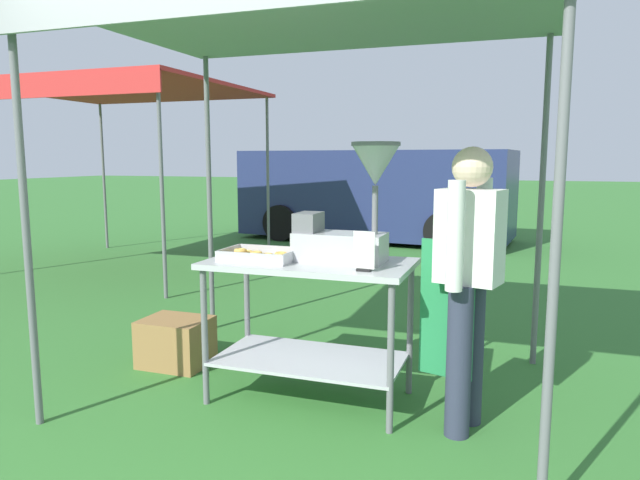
% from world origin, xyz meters
% --- Properties ---
extents(ground_plane, '(70.00, 70.00, 0.00)m').
position_xyz_m(ground_plane, '(0.00, 6.00, 0.00)').
color(ground_plane, '#33702D').
extents(stall_canopy, '(2.96, 2.22, 2.46)m').
position_xyz_m(stall_canopy, '(0.08, 1.15, 2.37)').
color(stall_canopy, slate).
rests_on(stall_canopy, ground).
extents(donut_cart, '(1.28, 0.69, 0.91)m').
position_xyz_m(donut_cart, '(0.08, 1.05, 0.66)').
color(donut_cart, '#B7B7BC').
rests_on(donut_cart, ground).
extents(donut_tray, '(0.46, 0.33, 0.07)m').
position_xyz_m(donut_tray, '(-0.21, 0.97, 0.93)').
color(donut_tray, '#B7B7BC').
rests_on(donut_tray, donut_cart).
extents(donut_fryer, '(0.65, 0.29, 0.74)m').
position_xyz_m(donut_fryer, '(0.34, 1.10, 1.21)').
color(donut_fryer, '#B7B7BC').
rests_on(donut_fryer, donut_cart).
extents(menu_sign, '(0.13, 0.05, 0.23)m').
position_xyz_m(menu_sign, '(0.49, 0.84, 1.00)').
color(menu_sign, black).
rests_on(menu_sign, donut_cart).
extents(vendor, '(0.47, 0.54, 1.61)m').
position_xyz_m(vendor, '(1.05, 0.94, 0.90)').
color(vendor, '#2D3347').
rests_on(vendor, ground).
extents(supply_crate, '(0.49, 0.39, 0.36)m').
position_xyz_m(supply_crate, '(-1.08, 1.29, 0.18)').
color(supply_crate, olive).
rests_on(supply_crate, ground).
extents(van_navy, '(5.16, 2.46, 1.69)m').
position_xyz_m(van_navy, '(-1.32, 8.43, 0.88)').
color(van_navy, navy).
rests_on(van_navy, ground).
extents(neighbour_tent, '(3.28, 2.98, 2.51)m').
position_xyz_m(neighbour_tent, '(-3.92, 4.39, 2.43)').
color(neighbour_tent, slate).
rests_on(neighbour_tent, ground).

